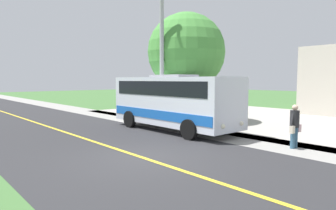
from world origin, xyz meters
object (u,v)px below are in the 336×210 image
shuttle_bus_front (174,100)px  tree_curbside (186,52)px  pedestrian_with_bags (295,125)px  street_light_pole (160,51)px

shuttle_bus_front → tree_curbside: size_ratio=1.11×
pedestrian_with_bags → shuttle_bus_front: bearing=-83.4°
pedestrian_with_bags → tree_curbside: (-2.24, -8.07, 3.41)m
tree_curbside → shuttle_bus_front: bearing=34.9°
shuttle_bus_front → pedestrian_with_bags: size_ratio=4.47×
pedestrian_with_bags → street_light_pole: (0.29, -7.58, 3.31)m
pedestrian_with_bags → street_light_pole: street_light_pole is taller
tree_curbside → pedestrian_with_bags: bearing=74.5°
shuttle_bus_front → pedestrian_with_bags: 6.10m
pedestrian_with_bags → street_light_pole: 8.27m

